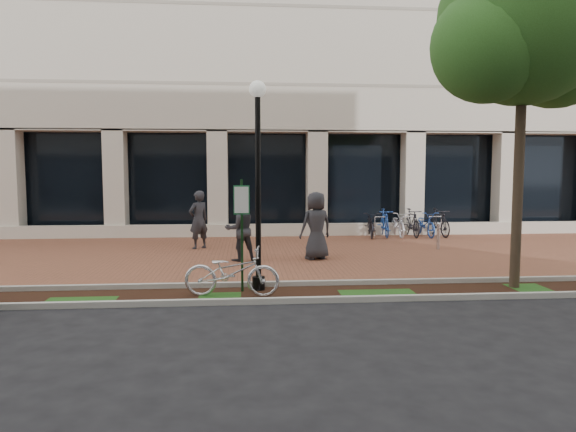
{
  "coord_description": "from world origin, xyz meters",
  "views": [
    {
      "loc": [
        -0.91,
        -15.89,
        2.6
      ],
      "look_at": [
        0.35,
        -0.8,
        1.28
      ],
      "focal_mm": 32.0,
      "sensor_mm": 36.0,
      "label": 1
    }
  ],
  "objects": [
    {
      "name": "parking_sign",
      "position": [
        -0.99,
        -4.94,
        1.55
      ],
      "size": [
        0.34,
        0.07,
        2.43
      ],
      "rotation": [
        0.0,
        0.0,
        0.07
      ],
      "color": "#153B19",
      "rests_on": "ground"
    },
    {
      "name": "near_office_building",
      "position": [
        0.0,
        10.47,
        10.05
      ],
      "size": [
        40.0,
        12.12,
        16.0
      ],
      "color": "beige",
      "rests_on": "ground"
    },
    {
      "name": "planting_strip",
      "position": [
        0.0,
        -5.25,
        0.01
      ],
      "size": [
        40.0,
        1.5,
        0.01
      ],
      "primitive_type": "cube",
      "color": "black",
      "rests_on": "ground"
    },
    {
      "name": "street_tree",
      "position": [
        5.15,
        -5.02,
        5.62
      ],
      "size": [
        4.4,
        3.67,
        7.68
      ],
      "color": "#403124",
      "rests_on": "ground"
    },
    {
      "name": "brick_plaza",
      "position": [
        0.0,
        0.0,
        0.01
      ],
      "size": [
        40.0,
        9.0,
        0.01
      ],
      "primitive_type": "cube",
      "color": "brown",
      "rests_on": "ground"
    },
    {
      "name": "curb_street_side",
      "position": [
        0.0,
        -6.0,
        0.06
      ],
      "size": [
        40.0,
        0.12,
        0.12
      ],
      "primitive_type": "cube",
      "color": "#A8A79E",
      "rests_on": "ground"
    },
    {
      "name": "locked_bicycle",
      "position": [
        -1.2,
        -5.35,
        0.52
      ],
      "size": [
        2.05,
        0.94,
        1.04
      ],
      "primitive_type": "imported",
      "rotation": [
        0.0,
        0.0,
        1.44
      ],
      "color": "silver",
      "rests_on": "ground"
    },
    {
      "name": "ground",
      "position": [
        0.0,
        0.0,
        0.0
      ],
      "size": [
        120.0,
        120.0,
        0.0
      ],
      "primitive_type": "plane",
      "color": "black",
      "rests_on": "ground"
    },
    {
      "name": "pedestrian_left",
      "position": [
        -2.47,
        1.38,
        0.98
      ],
      "size": [
        0.85,
        0.81,
        1.96
      ],
      "primitive_type": "imported",
      "rotation": [
        0.0,
        0.0,
        3.8
      ],
      "color": "#28282D",
      "rests_on": "ground"
    },
    {
      "name": "bike_rack_cluster",
      "position": [
        5.38,
        3.91,
        0.53
      ],
      "size": [
        3.59,
        1.99,
        1.12
      ],
      "rotation": [
        0.0,
        0.0,
        -0.04
      ],
      "color": "black",
      "rests_on": "ground"
    },
    {
      "name": "pedestrian_mid",
      "position": [
        -1.06,
        -1.07,
        0.93
      ],
      "size": [
        1.08,
        0.96,
        1.85
      ],
      "primitive_type": "imported",
      "rotation": [
        0.0,
        0.0,
        3.49
      ],
      "color": "#28282D",
      "rests_on": "ground"
    },
    {
      "name": "lamppost",
      "position": [
        -0.63,
        -4.81,
        2.55
      ],
      "size": [
        0.36,
        0.36,
        4.52
      ],
      "color": "black",
      "rests_on": "ground"
    },
    {
      "name": "pedestrian_right",
      "position": [
        1.16,
        -1.01,
        1.0
      ],
      "size": [
        1.14,
        0.93,
        2.01
      ],
      "primitive_type": "imported",
      "rotation": [
        0.0,
        0.0,
        3.49
      ],
      "color": "#27272C",
      "rests_on": "ground"
    },
    {
      "name": "curb_plaza_side",
      "position": [
        0.0,
        -4.5,
        0.06
      ],
      "size": [
        40.0,
        0.12,
        0.12
      ],
      "primitive_type": "cube",
      "color": "#A8A79E",
      "rests_on": "ground"
    },
    {
      "name": "bollard",
      "position": [
        5.47,
        0.51,
        0.46
      ],
      "size": [
        0.12,
        0.12,
        0.91
      ],
      "color": "silver",
      "rests_on": "ground"
    }
  ]
}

